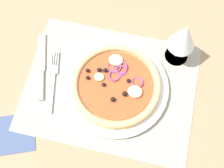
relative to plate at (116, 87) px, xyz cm
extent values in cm
cube|color=#9E7A56|center=(-1.54, 0.01, -2.25)|extent=(190.00, 140.00, 2.40)
cube|color=#A39984|center=(-1.54, 0.01, -0.85)|extent=(45.01, 34.68, 0.40)
cylinder|color=white|center=(0.00, 0.00, 0.00)|extent=(27.74, 27.74, 1.30)
cylinder|color=tan|center=(0.00, 0.00, 1.15)|extent=(23.58, 23.58, 1.00)
torus|color=tan|center=(0.00, 0.00, 2.01)|extent=(23.49, 23.49, 1.80)
cylinder|color=#C64C23|center=(0.00, 0.00, 1.80)|extent=(19.33, 19.33, 0.30)
ellipsoid|color=beige|center=(-1.22, 6.63, 2.53)|extent=(3.85, 3.47, 1.16)
ellipsoid|color=beige|center=(-4.73, 0.95, 2.35)|extent=(2.70, 2.43, 0.81)
ellipsoid|color=beige|center=(5.19, -1.07, 2.52)|extent=(3.82, 3.43, 1.14)
sphere|color=black|center=(-8.10, 2.00, 2.48)|extent=(1.07, 1.07, 1.07)
sphere|color=black|center=(-3.08, -0.93, 2.46)|extent=(1.03, 1.03, 1.03)
sphere|color=black|center=(-5.17, 2.80, 2.55)|extent=(1.21, 1.21, 1.21)
sphere|color=black|center=(2.96, 1.56, 2.48)|extent=(1.06, 1.06, 1.06)
sphere|color=black|center=(-7.54, -0.19, 2.47)|extent=(1.05, 1.05, 1.05)
sphere|color=black|center=(-3.57, 3.09, 2.53)|extent=(1.15, 1.15, 1.15)
sphere|color=black|center=(0.15, -4.38, 2.58)|extent=(1.25, 1.25, 1.25)
sphere|color=black|center=(2.74, -2.26, 2.61)|extent=(1.31, 1.31, 1.31)
torus|color=#8E3D75|center=(0.05, 4.80, 2.20)|extent=(4.01, 3.88, 1.81)
torus|color=#8E3D75|center=(0.50, 4.03, 2.20)|extent=(3.00, 3.02, 0.90)
torus|color=#8E3D75|center=(-1.50, 4.82, 2.20)|extent=(3.82, 3.80, 0.90)
torus|color=#8E3D75|center=(-0.92, 2.20, 2.20)|extent=(3.27, 3.23, 1.16)
torus|color=#8E3D75|center=(5.31, 1.83, 2.20)|extent=(3.29, 3.28, 1.18)
cube|color=#B2B5BA|center=(-16.20, -5.34, -0.43)|extent=(3.22, 11.10, 0.44)
cube|color=#B2B5BA|center=(-17.63, 1.34, -0.43)|extent=(2.68, 2.93, 0.44)
cube|color=#B2B5BA|center=(-17.47, 4.88, -0.43)|extent=(1.22, 4.29, 0.44)
cube|color=#B2B5BA|center=(-18.06, 4.75, -0.43)|extent=(1.22, 4.29, 0.44)
cube|color=#B2B5BA|center=(-18.65, 4.62, -0.43)|extent=(1.22, 4.29, 0.44)
cube|color=#B2B5BA|center=(-19.23, 4.50, -0.43)|extent=(1.22, 4.29, 0.44)
cube|color=#B2B5BA|center=(-19.67, -3.75, -0.34)|extent=(3.65, 8.42, 0.62)
cube|color=#B2B5BA|center=(-22.53, 5.83, -0.43)|extent=(5.24, 11.69, 0.44)
cylinder|color=silver|center=(14.25, 13.36, -0.85)|extent=(6.40, 6.40, 0.40)
cylinder|color=silver|center=(14.25, 13.36, 2.35)|extent=(0.80, 0.80, 6.00)
cone|color=silver|center=(14.25, 13.36, 9.60)|extent=(7.20, 7.20, 8.50)
cone|color=#D1336B|center=(14.25, 13.36, 8.54)|extent=(4.96, 4.96, 5.58)
cube|color=#425175|center=(-22.86, -17.92, -0.87)|extent=(14.19, 13.56, 0.36)
camera|label=1|loc=(5.78, -30.01, 77.12)|focal=50.25mm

